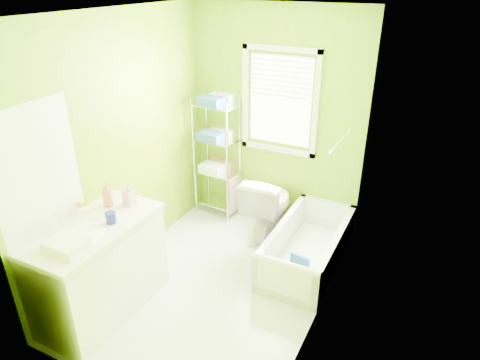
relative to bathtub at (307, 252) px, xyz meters
The scene contains 9 objects.
ground 1.01m from the bathtub, 135.47° to the right, with size 2.90×2.90×0.00m, color silver.
room_envelope 1.72m from the bathtub, 135.47° to the right, with size 2.14×2.94×2.62m.
window 1.76m from the bathtub, 132.65° to the left, with size 0.92×0.05×1.22m.
door 2.59m from the bathtub, 135.87° to the right, with size 0.09×0.80×2.00m.
right_wall_decor 1.41m from the bathtub, 66.07° to the right, with size 0.04×1.48×1.17m.
bathtub is the anchor object (origin of this frame).
toilet 0.74m from the bathtub, 151.00° to the left, with size 0.46×0.80×0.82m, color white.
vanity 2.13m from the bathtub, 134.05° to the right, with size 0.63×1.22×1.16m.
wire_shelf_unit 1.72m from the bathtub, 157.67° to the left, with size 0.55×0.44×1.57m.
Camera 1 is at (1.78, -3.02, 2.88)m, focal length 32.00 mm.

